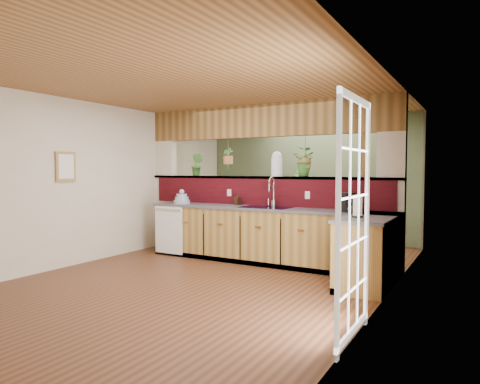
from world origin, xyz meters
The scene contains 28 objects.
ground centered at (0.00, 0.00, 0.00)m, with size 4.60×7.00×0.01m, color #4F2B18.
ceiling centered at (0.00, 0.00, 2.60)m, with size 4.60×7.00×0.01m, color brown.
wall_back centered at (0.00, 3.50, 1.30)m, with size 4.60×0.02×2.60m, color beige.
wall_left centered at (-2.30, 0.00, 1.30)m, with size 0.02×7.00×2.60m, color beige.
wall_right centered at (2.30, 0.00, 1.30)m, with size 0.02×7.00×2.60m, color beige.
pass_through_partition centered at (0.03, 1.35, 1.19)m, with size 4.60×0.21×2.60m.
pass_through_ledge centered at (0.00, 1.35, 1.37)m, with size 4.60×0.21×0.04m, color brown.
header_beam centered at (0.00, 1.35, 2.33)m, with size 4.60×0.15×0.55m, color brown.
sage_backwall centered at (0.00, 3.48, 1.30)m, with size 4.55×0.02×2.55m, color #4F5E40.
countertop centered at (0.84, 0.87, 0.45)m, with size 4.14×1.52×0.90m.
dishwasher centered at (-1.48, 0.66, 0.46)m, with size 0.58×0.03×0.82m.
navy_sink centered at (0.25, 0.98, 0.82)m, with size 0.82×0.50×0.18m.
french_door centered at (2.27, -1.30, 1.05)m, with size 0.06×1.02×2.16m, color white.
framed_print centered at (-2.27, -0.80, 1.55)m, with size 0.04×0.35×0.45m.
faucet centered at (0.29, 1.13, 1.17)m, with size 0.22×0.22×0.49m.
dish_stack centered at (-1.38, 0.92, 0.98)m, with size 0.29×0.29×0.26m.
soap_dispenser centered at (-0.37, 1.15, 1.00)m, with size 0.09×0.09×0.20m, color #341F13.
coffee_maker centered at (1.57, 0.92, 1.03)m, with size 0.15×0.24×0.27m.
paper_towel centered at (1.89, 0.29, 1.04)m, with size 0.14×0.14×0.30m.
glass_jar centered at (0.27, 1.35, 1.60)m, with size 0.19×0.19×0.42m.
ledge_plant_left centered at (-1.36, 1.35, 1.60)m, with size 0.23×0.18×0.41m, color #326623.
ledge_plant_right centered at (0.75, 1.35, 1.57)m, with size 0.20×0.20×0.35m, color #326623.
hanging_plant_a centered at (-0.68, 1.35, 1.82)m, with size 0.19×0.17×0.48m.
hanging_plant_b centered at (0.77, 1.35, 1.83)m, with size 0.40×0.36×0.52m.
shelving_console centered at (-0.35, 3.25, 0.50)m, with size 1.38×0.37×0.92m, color black.
shelf_plant_a centered at (-0.73, 3.25, 1.17)m, with size 0.22×0.15×0.42m, color #326623.
shelf_plant_b centered at (-0.09, 3.25, 1.23)m, with size 0.30×0.30×0.53m, color #326623.
floor_plant centered at (0.49, 2.32, 0.40)m, with size 0.73×0.63×0.81m, color #326623.
Camera 1 is at (3.29, -5.13, 1.50)m, focal length 32.00 mm.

